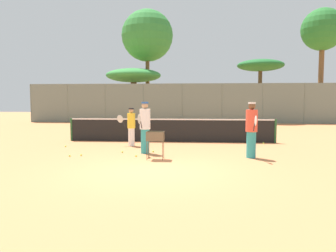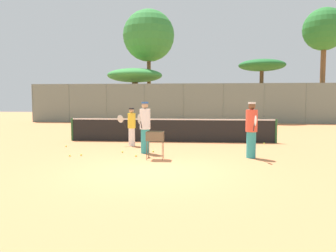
{
  "view_description": "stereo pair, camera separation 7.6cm",
  "coord_description": "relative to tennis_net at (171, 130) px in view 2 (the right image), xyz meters",
  "views": [
    {
      "loc": [
        1.19,
        -8.77,
        1.95
      ],
      "look_at": [
        0.17,
        2.91,
        1.0
      ],
      "focal_mm": 35.0,
      "sensor_mm": 36.0,
      "label": 1
    },
    {
      "loc": [
        1.27,
        -8.76,
        1.95
      ],
      "look_at": [
        0.17,
        2.91,
        1.0
      ],
      "focal_mm": 35.0,
      "sensor_mm": 36.0,
      "label": 2
    }
  ],
  "objects": [
    {
      "name": "tree_0",
      "position": [
        12.02,
        15.01,
        7.33
      ],
      "size": [
        3.63,
        3.63,
        9.82
      ],
      "color": "brown",
      "rests_on": "ground_plane"
    },
    {
      "name": "tree_1",
      "position": [
        6.56,
        13.67,
        4.2
      ],
      "size": [
        3.92,
        3.92,
        5.33
      ],
      "color": "brown",
      "rests_on": "ground_plane"
    },
    {
      "name": "tennis_ball_3",
      "position": [
        -0.41,
        -3.05,
        -0.52
      ],
      "size": [
        0.07,
        0.07,
        0.07
      ],
      "primitive_type": "sphere",
      "color": "#D1E54C",
      "rests_on": "ground_plane"
    },
    {
      "name": "player_white_outfit",
      "position": [
        -1.55,
        -1.48,
        0.27
      ],
      "size": [
        0.87,
        0.34,
        1.6
      ],
      "rotation": [
        0.0,
        0.0,
        2.92
      ],
      "color": "white",
      "rests_on": "ground_plane"
    },
    {
      "name": "back_fence",
      "position": [
        0.0,
        12.14,
        1.08
      ],
      "size": [
        26.2,
        0.08,
        3.27
      ],
      "color": "slate",
      "rests_on": "ground_plane"
    },
    {
      "name": "tennis_ball_1",
      "position": [
        -1.52,
        -3.26,
        -0.52
      ],
      "size": [
        0.07,
        0.07,
        0.07
      ],
      "primitive_type": "sphere",
      "color": "#D1E54C",
      "rests_on": "ground_plane"
    },
    {
      "name": "tree_2",
      "position": [
        -3.64,
        17.08,
        7.54
      ],
      "size": [
        4.98,
        4.98,
        10.62
      ],
      "color": "brown",
      "rests_on": "ground_plane"
    },
    {
      "name": "ground_plane",
      "position": [
        0.0,
        -6.2,
        -0.56
      ],
      "size": [
        80.0,
        80.0,
        0.0
      ],
      "primitive_type": "plane",
      "color": "#D37F4C"
    },
    {
      "name": "tennis_ball_0",
      "position": [
        -2.8,
        -4.04,
        -0.52
      ],
      "size": [
        0.07,
        0.07,
        0.07
      ],
      "primitive_type": "sphere",
      "color": "#D1E54C",
      "rests_on": "ground_plane"
    },
    {
      "name": "player_yellow_shirt",
      "position": [
        -0.67,
        -3.3,
        0.41
      ],
      "size": [
        0.39,
        0.94,
        1.87
      ],
      "rotation": [
        0.0,
        0.0,
        4.5
      ],
      "color": "teal",
      "rests_on": "ground_plane"
    },
    {
      "name": "parked_car",
      "position": [
        -6.16,
        14.35,
        0.1
      ],
      "size": [
        4.2,
        1.7,
        1.6
      ],
      "color": "white",
      "rests_on": "ground_plane"
    },
    {
      "name": "tennis_ball_2",
      "position": [
        -3.14,
        -4.22,
        -0.52
      ],
      "size": [
        0.07,
        0.07,
        0.07
      ],
      "primitive_type": "sphere",
      "color": "#D1E54C",
      "rests_on": "ground_plane"
    },
    {
      "name": "ball_cart",
      "position": [
        -0.16,
        -4.46,
        0.12
      ],
      "size": [
        0.56,
        0.41,
        0.91
      ],
      "color": "brown",
      "rests_on": "ground_plane"
    },
    {
      "name": "tennis_ball_6",
      "position": [
        4.13,
        -0.38,
        -0.52
      ],
      "size": [
        0.07,
        0.07,
        0.07
      ],
      "primitive_type": "sphere",
      "color": "#D1E54C",
      "rests_on": "ground_plane"
    },
    {
      "name": "tennis_ball_5",
      "position": [
        -4.19,
        -2.01,
        -0.52
      ],
      "size": [
        0.07,
        0.07,
        0.07
      ],
      "primitive_type": "sphere",
      "color": "#D1E54C",
      "rests_on": "ground_plane"
    },
    {
      "name": "player_red_cap",
      "position": [
        3.01,
        -3.92,
        0.41
      ],
      "size": [
        0.39,
        0.95,
        1.87
      ],
      "rotation": [
        0.0,
        0.0,
        4.77
      ],
      "color": "teal",
      "rests_on": "ground_plane"
    },
    {
      "name": "tennis_net",
      "position": [
        0.0,
        0.0,
        0.0
      ],
      "size": [
        9.54,
        0.1,
        1.07
      ],
      "color": "#26592D",
      "rests_on": "ground_plane"
    },
    {
      "name": "tree_3",
      "position": [
        -4.61,
        14.95,
        3.51
      ],
      "size": [
        5.02,
        5.02,
        4.78
      ],
      "color": "brown",
      "rests_on": "ground_plane"
    },
    {
      "name": "tennis_ball_4",
      "position": [
        -0.86,
        -4.06,
        -0.52
      ],
      "size": [
        0.07,
        0.07,
        0.07
      ],
      "primitive_type": "sphere",
      "color": "#D1E54C",
      "rests_on": "ground_plane"
    }
  ]
}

